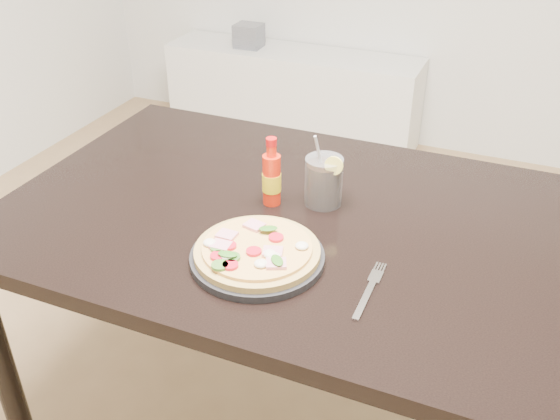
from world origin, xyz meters
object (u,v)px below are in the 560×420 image
at_px(cola_cup, 324,182).
at_px(fork, 370,288).
at_px(pizza, 256,250).
at_px(plate, 257,257).
at_px(media_console, 292,96).
at_px(dining_table, 299,244).
at_px(hot_sauce_bottle, 272,178).

relative_size(cola_cup, fork, 0.96).
bearing_deg(pizza, fork, 0.25).
relative_size(plate, media_console, 0.20).
bearing_deg(dining_table, pizza, -94.62).
height_order(plate, fork, plate).
bearing_deg(pizza, dining_table, 85.38).
xyz_separation_m(pizza, media_console, (-0.77, 2.12, -0.53)).
xyz_separation_m(dining_table, media_console, (-0.78, 1.91, -0.42)).
distance_m(fork, media_console, 2.40).
height_order(pizza, cola_cup, cola_cup).
xyz_separation_m(dining_table, cola_cup, (0.03, 0.07, 0.14)).
bearing_deg(pizza, media_console, 109.85).
height_order(cola_cup, media_console, cola_cup).
bearing_deg(media_console, hot_sauce_bottle, -69.67).
distance_m(pizza, fork, 0.25).
bearing_deg(plate, fork, -0.44).
distance_m(dining_table, fork, 0.32).
bearing_deg(fork, cola_cup, 125.15).
bearing_deg(plate, media_console, 109.89).
distance_m(dining_table, cola_cup, 0.16).
height_order(plate, media_console, plate).
bearing_deg(media_console, pizza, -70.15).
bearing_deg(dining_table, cola_cup, 66.88).
height_order(dining_table, cola_cup, cola_cup).
height_order(dining_table, fork, fork).
xyz_separation_m(dining_table, plate, (-0.02, -0.20, 0.09)).
distance_m(plate, media_console, 2.31).
relative_size(dining_table, fork, 7.45).
bearing_deg(media_console, plate, -70.11).
relative_size(pizza, media_console, 0.19).
bearing_deg(fork, pizza, -179.77).
xyz_separation_m(hot_sauce_bottle, cola_cup, (0.11, 0.05, -0.01)).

